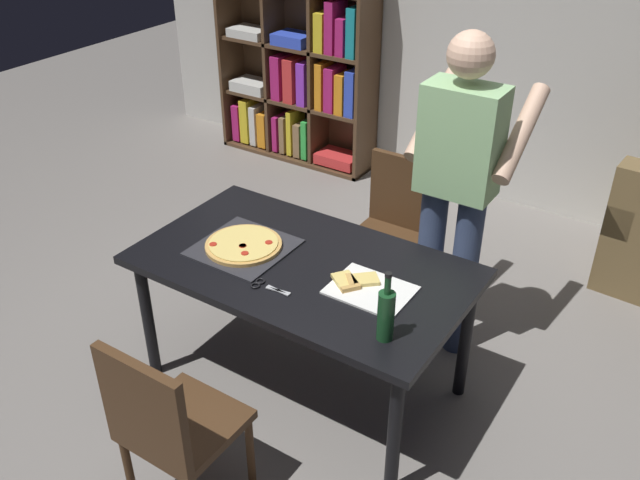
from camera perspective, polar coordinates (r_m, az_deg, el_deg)
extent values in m
plane|color=gray|center=(3.70, -1.30, -11.67)|extent=(12.00, 12.00, 0.00)
cube|color=silver|center=(5.18, 15.78, 17.75)|extent=(6.40, 0.10, 2.80)
cube|color=black|center=(3.24, -1.45, -2.21)|extent=(1.58, 0.91, 0.04)
cylinder|color=black|center=(3.63, -14.15, -6.40)|extent=(0.06, 0.06, 0.71)
cylinder|color=black|center=(2.97, 6.21, -15.88)|extent=(0.06, 0.06, 0.71)
cylinder|color=black|center=(4.07, -6.68, -1.11)|extent=(0.06, 0.06, 0.71)
cylinder|color=black|center=(3.48, 12.04, -8.01)|extent=(0.06, 0.06, 0.71)
cube|color=#472D19|center=(2.94, -11.16, -14.86)|extent=(0.42, 0.42, 0.04)
cube|color=#472D19|center=(2.68, -14.53, -13.53)|extent=(0.42, 0.04, 0.45)
cylinder|color=#472D19|center=(3.10, -5.83, -17.22)|extent=(0.04, 0.04, 0.41)
cylinder|color=#472D19|center=(3.28, -10.93, -14.41)|extent=(0.04, 0.04, 0.41)
cylinder|color=#472D19|center=(3.12, -15.61, -18.14)|extent=(0.04, 0.04, 0.41)
cube|color=#472D19|center=(4.03, 5.50, -0.13)|extent=(0.42, 0.42, 0.04)
cube|color=#472D19|center=(4.06, 6.95, 4.00)|extent=(0.42, 0.04, 0.45)
cylinder|color=#472D19|center=(4.09, 1.92, -3.20)|extent=(0.04, 0.04, 0.41)
cylinder|color=#472D19|center=(3.95, 6.38, -4.80)|extent=(0.04, 0.04, 0.41)
cylinder|color=#472D19|center=(4.35, 4.40, -0.94)|extent=(0.04, 0.04, 0.41)
cylinder|color=#472D19|center=(4.22, 8.66, -2.36)|extent=(0.04, 0.04, 0.41)
cube|color=brown|center=(4.79, 24.95, 3.26)|extent=(0.22, 0.86, 0.20)
cube|color=#513823|center=(6.21, -7.48, 16.69)|extent=(0.03, 0.35, 1.95)
cube|color=#513823|center=(5.45, 4.05, 14.80)|extent=(0.03, 0.35, 1.95)
cube|color=#513823|center=(6.13, -1.90, 7.20)|extent=(1.40, 0.35, 0.03)
cube|color=#513823|center=(5.93, -1.14, 16.23)|extent=(1.40, 0.03, 1.95)
cube|color=#513823|center=(5.95, -1.98, 11.49)|extent=(1.34, 0.29, 0.03)
cube|color=#513823|center=(5.80, -2.07, 15.88)|extent=(1.34, 0.29, 0.03)
cube|color=#513823|center=(5.93, -3.91, 16.17)|extent=(0.03, 0.29, 1.89)
cube|color=#513823|center=(5.68, -0.15, 15.56)|extent=(0.03, 0.29, 1.89)
cube|color=#B21E66|center=(6.37, -6.47, 9.88)|extent=(0.07, 0.22, 0.33)
cube|color=yellow|center=(6.30, -5.79, 9.99)|extent=(0.08, 0.22, 0.39)
cube|color=silver|center=(6.26, -5.07, 9.65)|extent=(0.06, 0.22, 0.35)
cube|color=orange|center=(6.21, -4.35, 9.29)|extent=(0.08, 0.22, 0.31)
cube|color=#B21E66|center=(6.12, -3.24, 9.04)|extent=(0.05, 0.22, 0.31)
cube|color=olive|center=(6.08, -2.64, 8.95)|extent=(0.05, 0.22, 0.32)
cube|color=yellow|center=(6.03, -2.04, 9.09)|extent=(0.05, 0.22, 0.39)
cube|color=olive|center=(6.00, -1.42, 8.50)|extent=(0.06, 0.22, 0.29)
cube|color=green|center=(5.95, -0.80, 8.55)|extent=(0.05, 0.22, 0.34)
cube|color=red|center=(5.86, 1.59, 6.81)|extent=(0.36, 0.25, 0.09)
cube|color=silver|center=(6.17, -5.59, 12.68)|extent=(0.35, 0.25, 0.09)
cube|color=#B21E66|center=(5.94, -3.18, 13.47)|extent=(0.09, 0.22, 0.37)
cube|color=red|center=(5.87, -2.13, 13.25)|extent=(0.10, 0.22, 0.37)
cube|color=purple|center=(5.80, -1.06, 13.00)|extent=(0.08, 0.22, 0.36)
cube|color=orange|center=(5.70, 0.42, 12.82)|extent=(0.06, 0.22, 0.38)
cube|color=#B21E66|center=(5.66, 1.26, 12.54)|extent=(0.08, 0.22, 0.36)
cube|color=orange|center=(5.62, 2.11, 12.19)|extent=(0.08, 0.22, 0.32)
cube|color=blue|center=(5.56, 2.98, 12.22)|extent=(0.08, 0.22, 0.37)
cube|color=silver|center=(6.03, -5.82, 16.85)|extent=(0.33, 0.25, 0.07)
cube|color=blue|center=(5.77, -2.20, 16.40)|extent=(0.31, 0.25, 0.09)
cube|color=yellow|center=(5.58, 0.43, 17.03)|extent=(0.08, 0.22, 0.30)
cube|color=#B21E66|center=(5.52, 1.32, 17.37)|extent=(0.07, 0.22, 0.40)
cube|color=#B21E66|center=(5.48, 2.20, 16.65)|extent=(0.07, 0.22, 0.28)
cube|color=teal|center=(5.42, 3.13, 16.96)|extent=(0.08, 0.22, 0.37)
cylinder|color=#38476B|center=(3.71, 11.86, -2.96)|extent=(0.14, 0.14, 0.95)
cylinder|color=#38476B|center=(3.76, 9.07, -2.05)|extent=(0.14, 0.14, 0.95)
cube|color=#99CC8C|center=(3.38, 11.67, 8.11)|extent=(0.38, 0.22, 0.55)
sphere|color=#E0B293|center=(3.24, 12.47, 14.85)|extent=(0.22, 0.22, 0.22)
cylinder|color=#E0B293|center=(3.46, 16.42, 8.53)|extent=(0.09, 0.50, 0.39)
cylinder|color=#E0B293|center=(3.61, 9.46, 10.30)|extent=(0.09, 0.50, 0.39)
cube|color=#2D2D33|center=(3.36, -6.38, -0.62)|extent=(0.43, 0.43, 0.01)
cylinder|color=tan|center=(3.35, -6.39, -0.42)|extent=(0.37, 0.37, 0.02)
cylinder|color=#EACC6B|center=(3.35, -6.40, -0.24)|extent=(0.34, 0.34, 0.01)
cylinder|color=#B22819|center=(3.31, -6.47, -0.48)|extent=(0.04, 0.04, 0.00)
cylinder|color=#B22819|center=(3.33, -4.29, -0.19)|extent=(0.04, 0.04, 0.00)
cylinder|color=#B22819|center=(3.26, -6.29, -1.10)|extent=(0.04, 0.04, 0.00)
cylinder|color=#B22819|center=(3.32, -6.47, -0.46)|extent=(0.04, 0.04, 0.00)
cylinder|color=#B22819|center=(3.35, -8.91, -0.34)|extent=(0.04, 0.04, 0.00)
cube|color=white|center=(3.05, 4.25, -4.19)|extent=(0.36, 0.28, 0.01)
cube|color=#EACC6B|center=(3.08, 2.15, -3.46)|extent=(0.17, 0.15, 0.02)
cube|color=tan|center=(3.03, 2.59, -4.03)|extent=(0.07, 0.09, 0.02)
cube|color=#EACC6B|center=(3.09, 3.59, -3.33)|extent=(0.16, 0.16, 0.02)
cube|color=tan|center=(3.08, 2.50, -3.41)|extent=(0.08, 0.08, 0.02)
cylinder|color=#194723|center=(2.73, 5.51, -6.34)|extent=(0.07, 0.07, 0.22)
cylinder|color=#194723|center=(2.64, 5.67, -3.76)|extent=(0.03, 0.03, 0.08)
cylinder|color=black|center=(2.62, 5.72, -2.90)|extent=(0.03, 0.03, 0.02)
cube|color=silver|center=(3.04, -3.51, -4.23)|extent=(0.12, 0.03, 0.01)
cube|color=silver|center=(3.04, -3.51, -4.23)|extent=(0.12, 0.02, 0.01)
torus|color=black|center=(3.11, -5.00, -3.43)|extent=(0.05, 0.05, 0.01)
torus|color=black|center=(3.08, -5.42, -3.80)|extent=(0.05, 0.05, 0.01)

